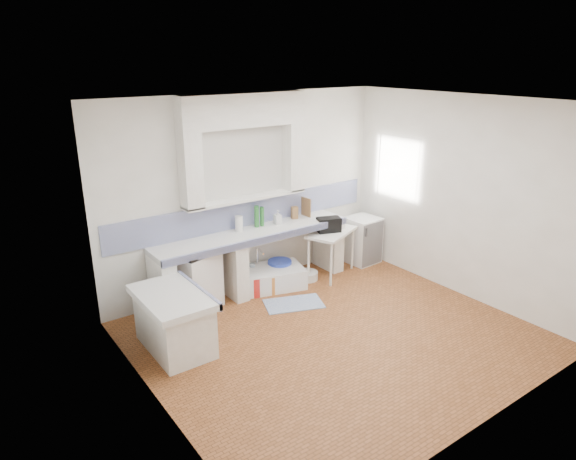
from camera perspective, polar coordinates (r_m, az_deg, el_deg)
floor at (r=6.42m, az=5.35°, el=-11.72°), size 4.50×4.50×0.00m
ceiling at (r=5.54m, az=6.25°, el=14.03°), size 4.50×4.50×0.00m
wall_back at (r=7.38m, az=-4.57°, el=4.26°), size 4.50×0.00×4.50m
wall_front at (r=4.64m, az=22.37°, el=-6.29°), size 4.50×0.00×4.50m
wall_left at (r=4.74m, az=-15.21°, el=-4.96°), size 0.00×4.50×4.50m
wall_right at (r=7.46m, az=18.88°, el=3.45°), size 0.00×4.50×4.50m
alcove_mass at (r=7.01m, az=-4.99°, el=13.25°), size 1.90×0.25×0.45m
window_frame at (r=8.27m, az=13.02°, el=6.86°), size 0.35×0.86×1.06m
lace_valance at (r=8.09m, az=12.52°, el=9.39°), size 0.01×0.84×0.24m
counter_slab at (r=7.24m, az=-3.89°, el=-0.48°), size 3.00×0.60×0.08m
counter_lip at (r=7.02m, az=-2.67°, el=-1.10°), size 3.00×0.04×0.10m
counter_pier_left at (r=6.83m, az=-13.85°, el=-6.33°), size 0.20×0.55×0.82m
counter_pier_mid at (r=7.24m, az=-6.16°, el=-4.38°), size 0.20×0.55×0.82m
counter_pier_right at (r=8.17m, az=4.52°, el=-1.54°), size 0.20×0.55×0.82m
peninsula_top at (r=5.99m, az=-12.84°, el=-7.36°), size 0.70×1.10×0.08m
peninsula_base at (r=6.15m, az=-12.60°, el=-10.28°), size 0.60×1.00×0.62m
peninsula_lip at (r=6.11m, az=-9.99°, el=-6.62°), size 0.04×1.10×0.10m
backsplash at (r=7.45m, az=-4.44°, el=2.00°), size 4.27×0.03×0.40m
stove at (r=7.00m, az=-10.42°, el=-5.57°), size 0.70×0.69×0.80m
sink at (r=7.57m, az=-2.53°, el=-5.51°), size 1.24×0.88×0.27m
side_table at (r=7.94m, az=4.86°, el=-2.58°), size 0.98×0.78×0.04m
fridge at (r=8.49m, az=8.30°, el=-1.10°), size 0.52×0.52×0.76m
bucket_red at (r=7.37m, az=-3.83°, el=-6.15°), size 0.32×0.32×0.29m
bucket_orange at (r=7.44m, az=-2.01°, el=-5.93°), size 0.37×0.37×0.27m
bucket_blue at (r=7.73m, az=-0.93°, el=-4.64°), size 0.41×0.41×0.34m
basin_white at (r=7.86m, az=2.19°, el=-5.11°), size 0.34×0.34×0.12m
water_bottle_a at (r=7.64m, az=-4.05°, el=-4.98°), size 0.11×0.11×0.34m
water_bottle_b at (r=7.75m, az=-2.75°, el=-4.81°), size 0.10×0.10×0.29m
black_bag at (r=7.76m, az=4.58°, el=0.61°), size 0.40×0.31×0.22m
green_bottle_a at (r=7.38m, az=-3.53°, el=1.51°), size 0.09×0.09×0.32m
green_bottle_b at (r=7.43m, az=-2.94°, el=1.53°), size 0.07×0.07×0.29m
knife_block at (r=7.76m, az=0.74°, el=1.95°), size 0.11×0.09×0.19m
cutting_board at (r=7.88m, az=2.04°, el=2.59°), size 0.03×0.21×0.29m
paper_towel at (r=7.24m, az=-5.52°, el=0.74°), size 0.13×0.13×0.22m
soap_bottle at (r=7.52m, az=-1.18°, el=1.47°), size 0.11×0.11×0.21m
rug at (r=7.12m, az=0.64°, el=-8.26°), size 0.91×0.71×0.01m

